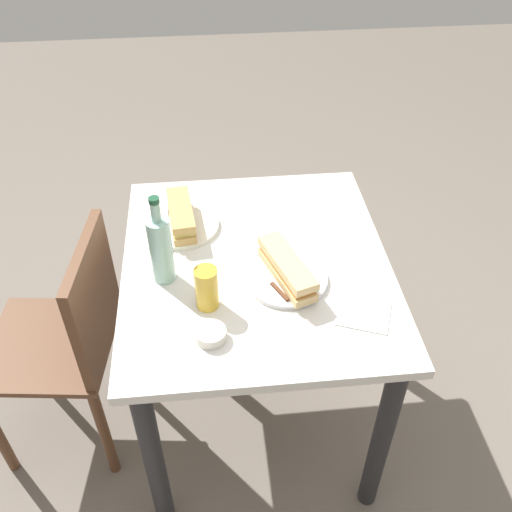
{
  "coord_description": "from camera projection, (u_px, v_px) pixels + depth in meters",
  "views": [
    {
      "loc": [
        -1.27,
        0.13,
        1.89
      ],
      "look_at": [
        0.0,
        0.0,
        0.78
      ],
      "focal_mm": 39.87,
      "sensor_mm": 36.0,
      "label": 1
    }
  ],
  "objects": [
    {
      "name": "ground_plane",
      "position": [
        256.0,
        407.0,
        2.2
      ],
      "size": [
        8.0,
        8.0,
        0.0
      ],
      "primitive_type": "plane",
      "color": "#6B6056"
    },
    {
      "name": "dining_table",
      "position": [
        256.0,
        294.0,
        1.8
      ],
      "size": [
        0.9,
        0.79,
        0.76
      ],
      "color": "silver",
      "rests_on": "ground"
    },
    {
      "name": "chair_far",
      "position": [
        72.0,
        336.0,
        1.82
      ],
      "size": [
        0.45,
        0.45,
        0.87
      ],
      "color": "brown",
      "rests_on": "ground"
    },
    {
      "name": "plate_near",
      "position": [
        182.0,
        226.0,
        1.82
      ],
      "size": [
        0.24,
        0.24,
        0.01
      ],
      "primitive_type": "cylinder",
      "color": "silver",
      "rests_on": "dining_table"
    },
    {
      "name": "baguette_sandwich_near",
      "position": [
        181.0,
        215.0,
        1.79
      ],
      "size": [
        0.23,
        0.09,
        0.07
      ],
      "color": "tan",
      "rests_on": "plate_near"
    },
    {
      "name": "knife_near",
      "position": [
        165.0,
        227.0,
        1.8
      ],
      "size": [
        0.18,
        0.02,
        0.01
      ],
      "color": "silver",
      "rests_on": "plate_near"
    },
    {
      "name": "plate_far",
      "position": [
        286.0,
        279.0,
        1.63
      ],
      "size": [
        0.24,
        0.24,
        0.01
      ],
      "primitive_type": "cylinder",
      "color": "white",
      "rests_on": "dining_table"
    },
    {
      "name": "baguette_sandwich_far",
      "position": [
        287.0,
        268.0,
        1.61
      ],
      "size": [
        0.26,
        0.15,
        0.07
      ],
      "color": "#DBB77A",
      "rests_on": "plate_far"
    },
    {
      "name": "knife_far",
      "position": [
        272.0,
        284.0,
        1.6
      ],
      "size": [
        0.17,
        0.09,
        0.01
      ],
      "color": "silver",
      "rests_on": "plate_far"
    },
    {
      "name": "water_bottle",
      "position": [
        161.0,
        248.0,
        1.58
      ],
      "size": [
        0.07,
        0.07,
        0.28
      ],
      "color": "#99C6B7",
      "rests_on": "dining_table"
    },
    {
      "name": "beer_glass",
      "position": [
        207.0,
        288.0,
        1.52
      ],
      "size": [
        0.06,
        0.06,
        0.13
      ],
      "primitive_type": "cylinder",
      "color": "gold",
      "rests_on": "dining_table"
    },
    {
      "name": "olive_bowl",
      "position": [
        211.0,
        334.0,
        1.47
      ],
      "size": [
        0.08,
        0.08,
        0.03
      ],
      "primitive_type": "cylinder",
      "color": "silver",
      "rests_on": "dining_table"
    },
    {
      "name": "paper_napkin",
      "position": [
        364.0,
        311.0,
        1.55
      ],
      "size": [
        0.18,
        0.18,
        0.0
      ],
      "primitive_type": "cube",
      "rotation": [
        0.0,
        0.0,
        -0.37
      ],
      "color": "white",
      "rests_on": "dining_table"
    }
  ]
}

